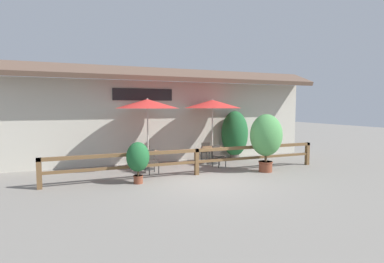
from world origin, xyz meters
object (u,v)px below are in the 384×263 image
Objects in this scene: patio_umbrella_near at (147,104)px; chair_near_streetside at (151,160)px; dining_table_middle at (212,150)px; potted_plant_entrance_palm at (266,137)px; chair_near_wallside at (144,154)px; patio_umbrella_middle at (213,104)px; potted_plant_broad_leaf at (235,134)px; chair_middle_wallside at (205,150)px; chair_middle_streetside at (218,155)px; dining_table_near at (148,155)px; potted_plant_small_flowering at (138,158)px.

patio_umbrella_near reaches higher than chair_near_streetside.
patio_umbrella_near is 3.51m from dining_table_middle.
potted_plant_entrance_palm is (4.07, -2.09, -1.24)m from patio_umbrella_near.
patio_umbrella_middle is at bearing 159.64° from chair_near_wallside.
patio_umbrella_near is 2.88m from patio_umbrella_middle.
potted_plant_entrance_palm is 0.97× the size of potted_plant_broad_leaf.
patio_umbrella_near reaches higher than potted_plant_broad_leaf.
potted_plant_entrance_palm is (4.08, -2.81, 0.85)m from chair_near_wallside.
chair_near_streetside and chair_middle_wallside have the same top height.
chair_middle_streetside is at bearing 147.73° from chair_near_wallside.
patio_umbrella_middle is at bearing -153.38° from potted_plant_broad_leaf.
dining_table_near is 2.20m from potted_plant_small_flowering.
chair_middle_streetside is at bearing 22.40° from potted_plant_small_flowering.
patio_umbrella_near is 1.00× the size of patio_umbrella_middle.
chair_near_streetside is at bearing -94.64° from dining_table_near.
dining_table_middle is at bearing 2.52° from dining_table_near.
dining_table_near is 1.02× the size of chair_middle_streetside.
chair_near_wallside is at bearing 3.11° from chair_middle_wallside.
dining_table_middle is 0.65m from chair_middle_streetside.
potted_plant_entrance_palm is (4.88, -0.06, 0.52)m from potted_plant_small_flowering.
dining_table_middle is at bearing 2.52° from patio_umbrella_near.
patio_umbrella_near and patio_umbrella_middle have the same top height.
chair_middle_streetside is at bearing -138.22° from potted_plant_broad_leaf.
dining_table_middle is (2.89, -0.59, 0.09)m from chair_near_wallside.
chair_near_streetside is 0.38× the size of potted_plant_broad_leaf.
chair_middle_wallside is 0.40× the size of potted_plant_entrance_palm.
dining_table_near is at bearing -168.43° from potted_plant_broad_leaf.
chair_near_streetside is (-0.06, -0.72, -0.09)m from dining_table_near.
dining_table_middle is at bearing -116.57° from patio_umbrella_middle.
patio_umbrella_near is at bearing 156.16° from chair_middle_streetside.
chair_near_wallside is 0.38× the size of potted_plant_broad_leaf.
patio_umbrella_near is 3.22× the size of chair_middle_streetside.
chair_middle_streetside reaches higher than dining_table_near.
potted_plant_small_flowering is (-3.62, -2.80, 0.34)m from chair_middle_wallside.
dining_table_near is 2.88m from chair_middle_streetside.
chair_middle_streetside is 2.25m from potted_plant_broad_leaf.
chair_near_streetside is 1.55m from potted_plant_small_flowering.
patio_umbrella_near is 4.74m from potted_plant_broad_leaf.
dining_table_middle is (2.87, 0.13, 0.00)m from dining_table_near.
patio_umbrella_near is at bearing -177.48° from patio_umbrella_middle.
dining_table_middle is at bearing 118.30° from potted_plant_entrance_palm.
patio_umbrella_middle reaches higher than chair_middle_wallside.
potted_plant_entrance_palm reaches higher than chair_near_streetside.
potted_plant_small_flowering is at bearing -149.75° from patio_umbrella_middle.
patio_umbrella_near is at bearing 68.08° from potted_plant_small_flowering.
potted_plant_small_flowering is 6.02m from potted_plant_broad_leaf.
dining_table_near is 1.02× the size of chair_near_wallside.
chair_middle_streetside is 1.29m from chair_middle_wallside.
potted_plant_entrance_palm is (4.13, -1.37, 0.85)m from chair_near_streetside.
dining_table_near is at bearing -177.48° from dining_table_middle.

